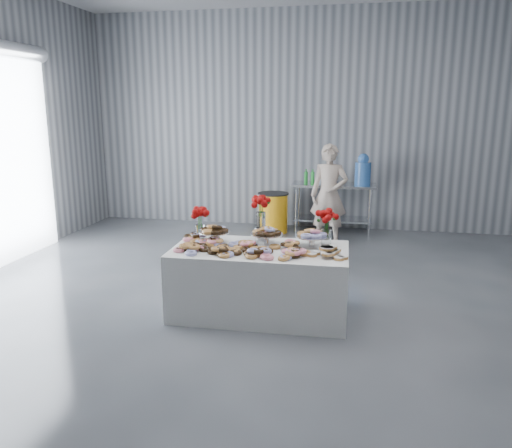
{
  "coord_description": "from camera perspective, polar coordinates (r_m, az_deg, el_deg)",
  "views": [
    {
      "loc": [
        1.04,
        -4.94,
        2.25
      ],
      "look_at": [
        -0.07,
        0.61,
        0.92
      ],
      "focal_mm": 35.0,
      "sensor_mm": 36.0,
      "label": 1
    }
  ],
  "objects": [
    {
      "name": "person",
      "position": [
        8.34,
        8.34,
        3.32
      ],
      "size": [
        0.64,
        0.45,
        1.67
      ],
      "primitive_type": "imported",
      "rotation": [
        0.0,
        0.0,
        -0.09
      ],
      "color": "#CC8C93",
      "rests_on": "ground"
    },
    {
      "name": "cake_stand_left",
      "position": [
        5.65,
        -4.79,
        -0.75
      ],
      "size": [
        0.36,
        0.36,
        0.17
      ],
      "color": "silver",
      "rests_on": "display_table"
    },
    {
      "name": "danish_pile",
      "position": [
        5.2,
        8.37,
        -3.04
      ],
      "size": [
        0.48,
        0.48,
        0.11
      ],
      "primitive_type": null,
      "color": "white",
      "rests_on": "display_table"
    },
    {
      "name": "cake_stand_right",
      "position": [
        5.48,
        6.41,
        -1.23
      ],
      "size": [
        0.36,
        0.36,
        0.17
      ],
      "color": "silver",
      "rests_on": "display_table"
    },
    {
      "name": "trash_barrel",
      "position": [
        9.15,
        1.97,
        1.32
      ],
      "size": [
        0.57,
        0.57,
        0.73
      ],
      "rotation": [
        0.0,
        0.0,
        -0.33
      ],
      "color": "#F9A515",
      "rests_on": "ground"
    },
    {
      "name": "room_walls",
      "position": [
        5.19,
        -3.58,
        17.51
      ],
      "size": [
        8.04,
        9.04,
        4.02
      ],
      "color": "gray",
      "rests_on": "ground"
    },
    {
      "name": "prep_table",
      "position": [
        9.19,
        8.84,
        2.84
      ],
      "size": [
        1.5,
        0.6,
        0.9
      ],
      "color": "silver",
      "rests_on": "ground"
    },
    {
      "name": "ground",
      "position": [
        5.52,
        -0.58,
        -10.81
      ],
      "size": [
        9.0,
        9.0,
        0.0
      ],
      "primitive_type": "plane",
      "color": "#393B41",
      "rests_on": "ground"
    },
    {
      "name": "donut_mounds",
      "position": [
        5.37,
        0.36,
        -2.49
      ],
      "size": [
        1.82,
        0.84,
        0.09
      ],
      "primitive_type": null,
      "rotation": [
        0.0,
        0.0,
        0.02
      ],
      "color": "#C08E46",
      "rests_on": "display_table"
    },
    {
      "name": "drink_bottles",
      "position": [
        9.05,
        6.87,
        5.4
      ],
      "size": [
        0.54,
        0.08,
        0.27
      ],
      "primitive_type": null,
      "color": "#268C33",
      "rests_on": "prep_table"
    },
    {
      "name": "bouquet_center",
      "position": [
        5.68,
        0.56,
        1.85
      ],
      "size": [
        0.26,
        0.26,
        0.57
      ],
      "color": "silver",
      "rests_on": "display_table"
    },
    {
      "name": "water_jug",
      "position": [
        9.11,
        12.12,
        5.98
      ],
      "size": [
        0.28,
        0.28,
        0.55
      ],
      "color": "#3B75CB",
      "rests_on": "prep_table"
    },
    {
      "name": "cake_stand_mid",
      "position": [
        5.53,
        1.23,
        -1.01
      ],
      "size": [
        0.36,
        0.36,
        0.17
      ],
      "color": "silver",
      "rests_on": "display_table"
    },
    {
      "name": "display_table",
      "position": [
        5.54,
        0.45,
        -6.54
      ],
      "size": [
        1.92,
        1.04,
        0.75
      ],
      "primitive_type": "cube",
      "rotation": [
        0.0,
        0.0,
        0.02
      ],
      "color": "white",
      "rests_on": "ground"
    },
    {
      "name": "bouquet_right",
      "position": [
        5.58,
        8.09,
        0.64
      ],
      "size": [
        0.26,
        0.26,
        0.42
      ],
      "color": "white",
      "rests_on": "display_table"
    },
    {
      "name": "bouquet_left",
      "position": [
        5.76,
        -6.49,
        1.08
      ],
      "size": [
        0.26,
        0.26,
        0.42
      ],
      "color": "white",
      "rests_on": "display_table"
    }
  ]
}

